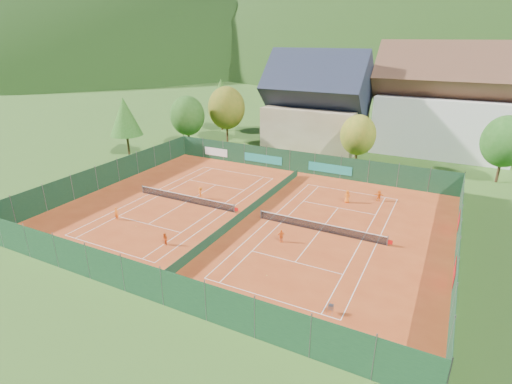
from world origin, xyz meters
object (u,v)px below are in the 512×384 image
object	(u,v)px
chalet	(317,108)
player_right_near	(281,236)
player_right_far_b	(379,196)
player_left_mid	(165,239)
player_left_far	(201,193)
player_right_far_a	(347,196)
hotel_block_a	(445,107)
ball_hopper	(331,307)
player_left_near	(116,214)

from	to	relation	value
chalet	player_right_near	world-z (taller)	chalet
player_right_far_b	player_left_mid	bearing A→B (deg)	36.75
player_left_far	player_right_far_a	size ratio (longest dim) A/B	0.95
player_right_far_b	player_right_far_a	bearing A→B (deg)	18.79
player_left_mid	hotel_block_a	bearing A→B (deg)	91.80
chalet	player_left_mid	xyz separation A→B (m)	(-0.68, -39.03, -6.03)
ball_hopper	player_left_near	distance (m)	24.62
ball_hopper	player_right_near	distance (m)	10.61
hotel_block_a	player_right_near	world-z (taller)	hotel_block_a
player_left_mid	player_left_far	distance (m)	11.31
chalet	player_left_mid	world-z (taller)	chalet
player_right_near	player_left_mid	bearing A→B (deg)	177.79
ball_hopper	player_left_near	size ratio (longest dim) A/B	0.57
ball_hopper	player_left_far	world-z (taller)	player_left_far
hotel_block_a	player_right_far_b	world-z (taller)	hotel_block_a
player_right_far_a	player_right_near	bearing A→B (deg)	67.74
player_left_near	player_left_far	distance (m)	9.84
player_right_near	chalet	bearing A→B (deg)	71.70
chalet	hotel_block_a	xyz separation A→B (m)	(19.00, 6.00, 0.76)
chalet	player_left_mid	bearing A→B (deg)	-90.99
hotel_block_a	player_right_near	xyz separation A→B (m)	(-10.50, -39.68, -6.75)
ball_hopper	player_right_near	world-z (taller)	player_right_near
player_left_near	player_left_far	size ratio (longest dim) A/B	0.98
ball_hopper	player_right_far_b	bearing A→B (deg)	92.79
hotel_block_a	player_right_far_a	bearing A→B (deg)	-105.25
ball_hopper	player_right_far_b	xyz separation A→B (m)	(-1.07, 21.94, 0.11)
ball_hopper	player_right_far_b	distance (m)	21.96
player_left_far	player_right_near	bearing A→B (deg)	-169.43
player_left_near	player_left_mid	world-z (taller)	player_left_near
hotel_block_a	player_right_far_a	world-z (taller)	hotel_block_a
player_left_far	player_right_far_b	world-z (taller)	player_left_far
player_left_mid	chalet	bearing A→B (deg)	114.41
player_right_near	player_right_far_b	size ratio (longest dim) A/B	0.94
player_left_far	player_right_near	distance (m)	13.75
player_right_near	player_right_far_b	bearing A→B (deg)	34.20
hotel_block_a	player_left_near	distance (m)	51.56
player_left_near	player_right_far_b	world-z (taller)	player_left_near
player_left_near	player_right_near	size ratio (longest dim) A/B	1.12
chalet	player_right_far_b	world-z (taller)	chalet
chalet	ball_hopper	bearing A→B (deg)	-69.34
player_left_near	player_left_far	xyz separation A→B (m)	(4.42, 8.79, 0.01)
ball_hopper	player_right_near	size ratio (longest dim) A/B	0.64
chalet	player_right_near	bearing A→B (deg)	-75.83
ball_hopper	player_left_mid	size ratio (longest dim) A/B	0.67
chalet	player_right_far_b	xyz separation A→B (m)	(14.59, -19.58, -5.96)
chalet	player_left_mid	distance (m)	39.50
ball_hopper	player_right_far_a	size ratio (longest dim) A/B	0.53
chalet	player_right_far_a	size ratio (longest dim) A/B	10.77
player_left_near	hotel_block_a	bearing A→B (deg)	56.38
player_left_near	player_right_far_a	size ratio (longest dim) A/B	0.93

